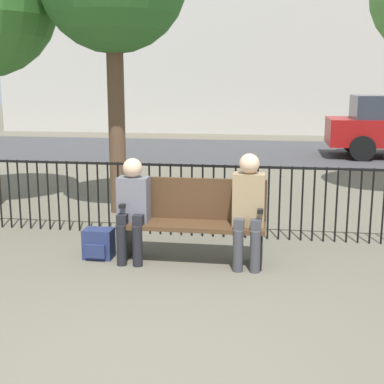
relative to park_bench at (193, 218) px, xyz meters
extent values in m
plane|color=#605B4C|center=(0.00, -2.41, -0.49)|extent=(80.00, 80.00, 0.00)
cube|color=#4C331E|center=(0.00, -0.08, -0.07)|extent=(1.62, 0.45, 0.05)
cube|color=#4C331E|center=(0.00, 0.12, 0.19)|extent=(1.62, 0.05, 0.47)
cube|color=black|center=(-0.75, -0.08, -0.29)|extent=(0.06, 0.38, 0.40)
cube|color=black|center=(0.75, -0.08, -0.29)|extent=(0.06, 0.38, 0.40)
cube|color=black|center=(-0.75, -0.08, 0.16)|extent=(0.06, 0.38, 0.04)
cube|color=black|center=(0.75, -0.08, 0.16)|extent=(0.06, 0.38, 0.04)
cylinder|color=black|center=(-0.75, -0.30, -0.27)|extent=(0.11, 0.11, 0.45)
cylinder|color=black|center=(-0.57, -0.30, -0.27)|extent=(0.11, 0.11, 0.45)
cube|color=black|center=(-0.75, -0.20, 0.01)|extent=(0.11, 0.20, 0.12)
cube|color=black|center=(-0.57, -0.20, 0.01)|extent=(0.11, 0.20, 0.12)
cube|color=slate|center=(-0.66, -0.08, 0.21)|extent=(0.34, 0.22, 0.50)
sphere|color=beige|center=(-0.66, -0.10, 0.56)|extent=(0.21, 0.21, 0.21)
cylinder|color=#3D3D42|center=(0.53, -0.30, -0.27)|extent=(0.11, 0.11, 0.45)
cylinder|color=#3D3D42|center=(0.71, -0.30, -0.27)|extent=(0.11, 0.11, 0.45)
cube|color=#3D3D42|center=(0.53, -0.20, 0.01)|extent=(0.11, 0.20, 0.12)
cube|color=#3D3D42|center=(0.71, -0.20, 0.01)|extent=(0.11, 0.20, 0.12)
cube|color=#997F59|center=(0.62, -0.08, 0.25)|extent=(0.34, 0.22, 0.57)
sphere|color=beige|center=(0.62, -0.10, 0.64)|extent=(0.22, 0.22, 0.22)
cube|color=navy|center=(-1.07, -0.10, -0.32)|extent=(0.33, 0.23, 0.34)
cube|color=navy|center=(-1.07, -0.24, -0.37)|extent=(0.23, 0.04, 0.15)
cylinder|color=black|center=(-2.82, 0.94, -0.02)|extent=(0.02, 0.02, 0.95)
cylinder|color=black|center=(-2.68, 0.94, -0.02)|extent=(0.02, 0.02, 0.95)
cylinder|color=black|center=(-2.54, 0.94, -0.02)|extent=(0.02, 0.02, 0.95)
cylinder|color=black|center=(-2.40, 0.94, -0.02)|extent=(0.02, 0.02, 0.95)
cylinder|color=black|center=(-2.26, 0.94, -0.02)|extent=(0.02, 0.02, 0.95)
cylinder|color=black|center=(-2.12, 0.94, -0.02)|extent=(0.02, 0.02, 0.95)
cylinder|color=black|center=(-1.98, 0.94, -0.02)|extent=(0.02, 0.02, 0.95)
cylinder|color=black|center=(-1.84, 0.94, -0.02)|extent=(0.02, 0.02, 0.95)
cylinder|color=black|center=(-1.70, 0.94, -0.02)|extent=(0.02, 0.02, 0.95)
cylinder|color=black|center=(-1.56, 0.94, -0.02)|extent=(0.02, 0.02, 0.95)
cylinder|color=black|center=(-1.42, 0.94, -0.02)|extent=(0.02, 0.02, 0.95)
cylinder|color=black|center=(-1.28, 0.94, -0.02)|extent=(0.02, 0.02, 0.95)
cylinder|color=black|center=(-1.14, 0.94, -0.02)|extent=(0.02, 0.02, 0.95)
cylinder|color=black|center=(-1.00, 0.94, -0.02)|extent=(0.02, 0.02, 0.95)
cylinder|color=black|center=(-0.86, 0.94, -0.02)|extent=(0.02, 0.02, 0.95)
cylinder|color=black|center=(-0.72, 0.94, -0.02)|extent=(0.02, 0.02, 0.95)
cylinder|color=black|center=(-0.58, 0.94, -0.02)|extent=(0.02, 0.02, 0.95)
cylinder|color=black|center=(-0.44, 0.94, -0.02)|extent=(0.02, 0.02, 0.95)
cylinder|color=black|center=(-0.30, 0.94, -0.02)|extent=(0.02, 0.02, 0.95)
cylinder|color=black|center=(-0.16, 0.94, -0.02)|extent=(0.02, 0.02, 0.95)
cylinder|color=black|center=(-0.02, 0.94, -0.02)|extent=(0.02, 0.02, 0.95)
cylinder|color=black|center=(0.12, 0.94, -0.02)|extent=(0.02, 0.02, 0.95)
cylinder|color=black|center=(0.26, 0.94, -0.02)|extent=(0.02, 0.02, 0.95)
cylinder|color=black|center=(0.40, 0.94, -0.02)|extent=(0.02, 0.02, 0.95)
cylinder|color=black|center=(0.54, 0.94, -0.02)|extent=(0.02, 0.02, 0.95)
cylinder|color=black|center=(0.68, 0.94, -0.02)|extent=(0.02, 0.02, 0.95)
cylinder|color=black|center=(0.82, 0.94, -0.02)|extent=(0.02, 0.02, 0.95)
cylinder|color=black|center=(0.96, 0.94, -0.02)|extent=(0.02, 0.02, 0.95)
cylinder|color=black|center=(1.10, 0.94, -0.02)|extent=(0.02, 0.02, 0.95)
cylinder|color=black|center=(1.24, 0.94, -0.02)|extent=(0.02, 0.02, 0.95)
cylinder|color=black|center=(1.38, 0.94, -0.02)|extent=(0.02, 0.02, 0.95)
cylinder|color=black|center=(1.52, 0.94, -0.02)|extent=(0.02, 0.02, 0.95)
cylinder|color=black|center=(1.66, 0.94, -0.02)|extent=(0.02, 0.02, 0.95)
cylinder|color=black|center=(1.80, 0.94, -0.02)|extent=(0.02, 0.02, 0.95)
cylinder|color=black|center=(1.94, 0.94, -0.02)|extent=(0.02, 0.02, 0.95)
cylinder|color=black|center=(2.08, 0.94, -0.02)|extent=(0.02, 0.02, 0.95)
cylinder|color=black|center=(2.22, 0.94, -0.02)|extent=(0.02, 0.02, 0.95)
cube|color=black|center=(0.00, 0.94, 0.44)|extent=(9.00, 0.03, 0.03)
cylinder|color=brown|center=(-1.48, 2.08, 0.94)|extent=(0.25, 0.25, 2.86)
cube|color=#3D3D3F|center=(0.00, 9.59, -0.49)|extent=(24.00, 6.00, 0.01)
cylinder|color=black|center=(3.07, 8.17, -0.17)|extent=(0.64, 0.20, 0.64)
cylinder|color=black|center=(3.07, 9.91, -0.17)|extent=(0.64, 0.20, 0.64)
camera|label=1|loc=(0.87, -5.71, 1.50)|focal=50.00mm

